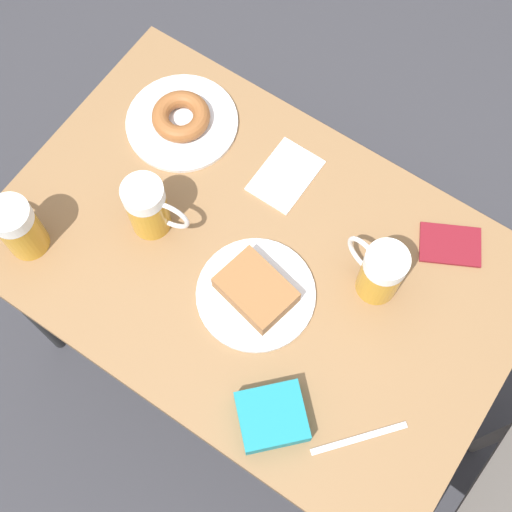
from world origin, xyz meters
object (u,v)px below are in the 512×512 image
Objects in this scene: fork at (359,438)px; passport_near_edge at (450,245)px; beer_mug_left at (380,271)px; plate_with_donut at (181,119)px; blue_pouch at (272,417)px; napkin_folded at (285,175)px; plate_with_cake at (256,292)px; beer_mug_right at (18,227)px; beer_mug_center at (149,207)px.

passport_near_edge reaches higher than fork.
plate_with_donut is at bearing -99.16° from beer_mug_left.
blue_pouch reaches higher than passport_near_edge.
blue_pouch is at bearing 30.31° from napkin_folded.
beer_mug_left is at bearing 129.35° from plate_with_cake.
beer_mug_right is 0.98× the size of fork.
napkin_folded is (-0.26, -0.10, -0.02)m from plate_with_cake.
beer_mug_center reaches higher than blue_pouch.
beer_mug_center is 0.96× the size of napkin_folded.
blue_pouch is at bearing -4.01° from beer_mug_left.
plate_with_cake is 1.55× the size of napkin_folded.
beer_mug_left is 0.32m from fork.
beer_mug_center is at bearing -103.30° from fork.
fork is (0.13, 0.32, -0.02)m from plate_with_cake.
plate_with_donut is 0.77m from fork.
beer_mug_left is 0.98× the size of fork.
beer_mug_left reaches higher than plate_with_cake.
passport_near_edge is at bearing 123.50° from beer_mug_right.
plate_with_cake is 0.97× the size of plate_with_donut.
beer_mug_right reaches higher than passport_near_edge.
plate_with_cake is 0.42m from passport_near_edge.
plate_with_donut is (-0.24, -0.36, -0.00)m from plate_with_cake.
plate_with_donut is 0.56m from beer_mug_left.
plate_with_cake is at bearing 110.14° from beer_mug_right.
plate_with_donut is at bearing -118.45° from fork.
plate_with_donut reaches higher than blue_pouch.
beer_mug_center reaches higher than plate_with_donut.
beer_mug_left is 0.72m from beer_mug_right.
passport_near_edge is (-0.06, 0.37, 0.00)m from napkin_folded.
plate_with_donut reaches higher than fork.
beer_mug_center is 0.98× the size of fork.
beer_mug_left is 1.00× the size of beer_mug_center.
beer_mug_right is at bearing -13.10° from plate_with_donut.
beer_mug_left is at bearing 80.84° from plate_with_donut.
napkin_folded is 0.52m from blue_pouch.
passport_near_edge is at bearing 139.15° from plate_with_cake.
beer_mug_left reaches higher than fork.
fork is at bearing 68.28° from plate_with_cake.
beer_mug_right is 0.62m from blue_pouch.
plate_with_donut is at bearing -85.94° from napkin_folded.
fork is at bearing 5.88° from passport_near_edge.
blue_pouch reaches higher than fork.
beer_mug_right is (0.41, -0.10, 0.06)m from plate_with_donut.
napkin_folded is (-0.43, 0.36, -0.07)m from beer_mug_right.
beer_mug_left is at bearing -154.85° from fork.
plate_with_donut is 1.51× the size of blue_pouch.
fork is (0.14, 0.59, -0.07)m from beer_mug_center.
blue_pouch is at bearing 50.69° from plate_with_donut.
plate_with_cake is 0.49m from beer_mug_right.
blue_pouch is (0.43, 0.52, 0.01)m from plate_with_donut.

